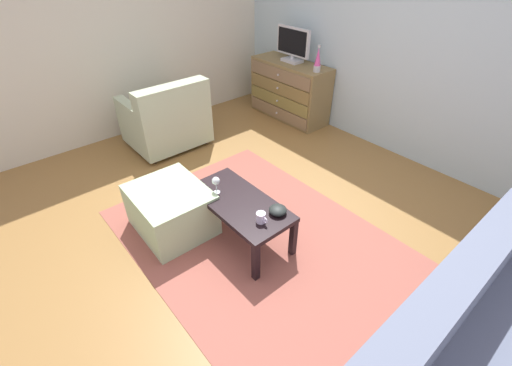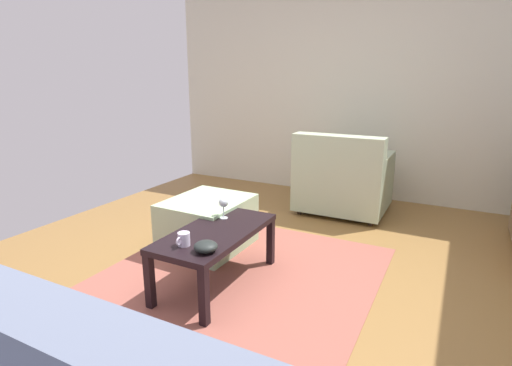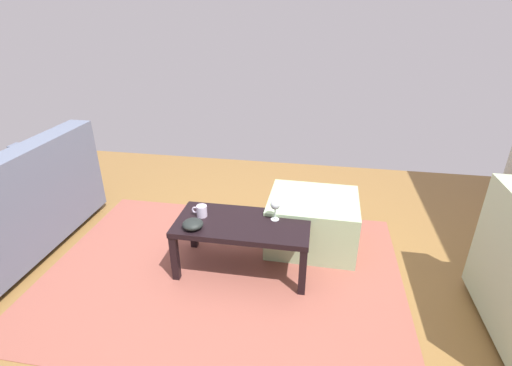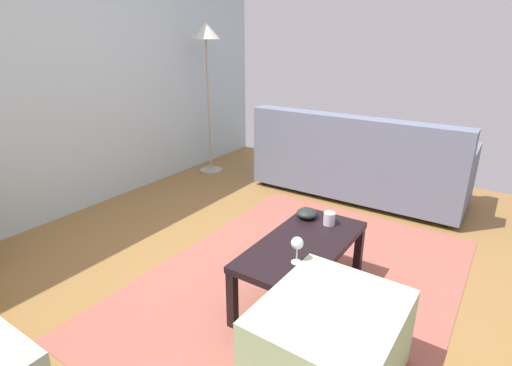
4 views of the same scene
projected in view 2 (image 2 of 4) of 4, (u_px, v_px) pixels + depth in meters
ground_plane at (257, 292)px, 2.77m from camera, size 5.71×4.82×0.05m
wall_plain_left at (359, 88)px, 4.68m from camera, size 0.12×4.82×2.56m
area_rug at (217, 294)px, 2.68m from camera, size 2.60×1.90×0.01m
coffee_table at (216, 237)px, 2.74m from camera, size 0.96×0.47×0.40m
wine_glass at (223, 203)px, 2.92m from camera, size 0.07×0.07×0.16m
mug at (184, 239)px, 2.47m from camera, size 0.11×0.08×0.08m
bowl_decorative at (206, 246)px, 2.38m from camera, size 0.15×0.15×0.07m
armchair at (343, 180)px, 4.23m from camera, size 0.80×0.90×0.86m
ottoman at (208, 224)px, 3.38m from camera, size 0.71×0.61×0.43m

